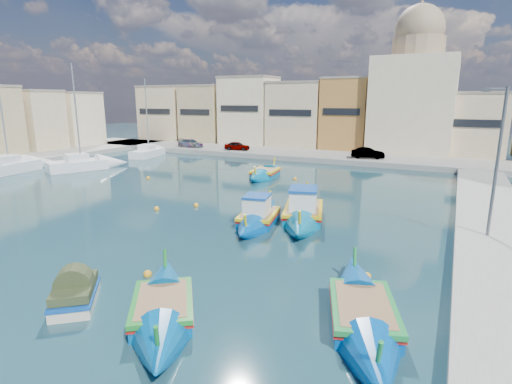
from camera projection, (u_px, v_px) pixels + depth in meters
The scene contains 17 objects.
ground at pixel (149, 229), 23.32m from camera, with size 160.00×160.00×0.00m, color #123038.
east_quay at pixel (510, 289), 15.40m from camera, with size 4.00×70.00×0.50m, color gray.
north_quay at pixel (319, 156), 51.10m from camera, with size 80.00×8.00×0.60m, color gray.
north_townhouses at pixel (385, 118), 53.53m from camera, with size 83.20×7.87×10.19m.
church_block at pixel (414, 91), 51.85m from camera, with size 10.00×10.00×19.10m.
quay_street_lamp at pixel (496, 162), 19.94m from camera, with size 1.18×0.16×8.00m.
parked_cars at pixel (256, 147), 53.21m from camera, with size 29.35×2.10×1.27m.
luzzu_turquoise_cabin at pixel (303, 213), 25.19m from camera, with size 5.08×10.52×3.31m.
luzzu_blue_cabin at pixel (259, 218), 24.34m from camera, with size 3.54×8.31×2.86m.
luzzu_green at pixel (265, 174), 38.95m from camera, with size 3.12×8.51×2.62m.
luzzu_blue_south at pixel (363, 315), 13.53m from camera, with size 4.79×9.15×2.59m.
luzzu_cyan_south at pixel (163, 310), 13.88m from camera, with size 6.28×7.45×2.44m.
tender_near at pixel (75, 294), 14.69m from camera, with size 2.80×2.94×1.30m.
yacht_north at pixel (154, 152), 54.17m from camera, with size 3.96×8.37×10.77m.
yacht_midnorth at pixel (95, 164), 43.61m from camera, with size 5.77×8.64×11.85m.
yacht_mid at pixel (23, 166), 42.53m from camera, with size 3.95×9.96×12.22m.
mooring_buoys at pixel (213, 208), 27.51m from camera, with size 23.45×22.85×0.36m.
Camera 1 is at (15.57, -17.04, 7.42)m, focal length 28.00 mm.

